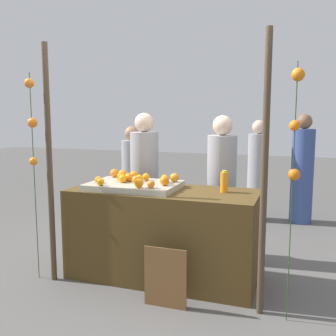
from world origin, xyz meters
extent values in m
plane|color=#565451|center=(0.00, 0.00, 0.00)|extent=(24.00, 24.00, 0.00)
cube|color=#4C3819|center=(0.00, 0.00, 0.45)|extent=(1.87, 0.76, 0.90)
cube|color=#B2AD99|center=(-0.30, -0.03, 0.93)|extent=(0.89, 0.61, 0.06)
sphere|color=orange|center=(0.07, 0.15, 1.01)|extent=(0.09, 0.09, 0.09)
sphere|color=orange|center=(-0.37, 0.01, 1.01)|extent=(0.09, 0.09, 0.09)
sphere|color=orange|center=(-0.28, 0.05, 1.00)|extent=(0.07, 0.07, 0.07)
sphere|color=orange|center=(-0.03, -0.24, 1.00)|extent=(0.07, 0.07, 0.07)
sphere|color=orange|center=(-0.64, 0.22, 1.01)|extent=(0.09, 0.09, 0.09)
sphere|color=orange|center=(-0.27, -0.06, 1.00)|extent=(0.08, 0.08, 0.08)
sphere|color=orange|center=(-0.38, 0.15, 1.01)|extent=(0.09, 0.09, 0.09)
sphere|color=orange|center=(-0.02, 0.09, 1.00)|extent=(0.08, 0.08, 0.08)
sphere|color=orange|center=(-0.54, 0.19, 1.01)|extent=(0.09, 0.09, 0.09)
sphere|color=orange|center=(0.04, -0.07, 1.01)|extent=(0.09, 0.09, 0.09)
sphere|color=orange|center=(-0.15, -0.26, 1.00)|extent=(0.08, 0.08, 0.08)
sphere|color=orange|center=(0.01, 0.02, 1.01)|extent=(0.09, 0.09, 0.09)
sphere|color=orange|center=(-0.24, 0.14, 1.00)|extent=(0.08, 0.08, 0.08)
sphere|color=orange|center=(-0.46, 0.02, 1.01)|extent=(0.09, 0.09, 0.09)
sphere|color=orange|center=(-0.62, -0.19, 1.00)|extent=(0.07, 0.07, 0.07)
sphere|color=orange|center=(-0.54, -0.28, 1.00)|extent=(0.07, 0.07, 0.07)
sphere|color=orange|center=(-0.41, -0.06, 1.00)|extent=(0.08, 0.08, 0.08)
cylinder|color=orange|center=(0.59, 0.09, 1.00)|extent=(0.08, 0.08, 0.19)
cylinder|color=yellow|center=(0.59, 0.09, 1.11)|extent=(0.04, 0.04, 0.02)
cube|color=brown|center=(0.23, -0.60, 0.26)|extent=(0.38, 0.01, 0.54)
cube|color=black|center=(0.23, -0.58, 0.26)|extent=(0.36, 0.02, 0.52)
cylinder|color=#99999E|center=(-0.48, 0.67, 0.72)|extent=(0.33, 0.33, 1.44)
sphere|color=beige|center=(-0.48, 0.67, 1.55)|extent=(0.22, 0.22, 0.22)
cylinder|color=#99999E|center=(0.44, 0.70, 0.71)|extent=(0.33, 0.33, 1.41)
sphere|color=beige|center=(0.44, 0.70, 1.52)|extent=(0.22, 0.22, 0.22)
cylinder|color=#384C8C|center=(1.29, 2.59, 0.71)|extent=(0.33, 0.33, 1.42)
sphere|color=brown|center=(1.29, 2.59, 1.53)|extent=(0.22, 0.22, 0.22)
cylinder|color=#99999E|center=(0.64, 2.51, 0.67)|extent=(0.31, 0.31, 1.34)
sphere|color=beige|center=(0.64, 2.51, 1.44)|extent=(0.21, 0.21, 0.21)
cylinder|color=#99999E|center=(-1.00, 1.47, 0.64)|extent=(0.30, 0.30, 1.27)
sphere|color=#A87A59|center=(-1.00, 1.47, 1.37)|extent=(0.20, 0.20, 0.20)
cylinder|color=#473828|center=(-1.01, -0.42, 1.16)|extent=(0.06, 0.06, 2.31)
cylinder|color=#473828|center=(1.01, -0.42, 1.16)|extent=(0.06, 0.06, 2.31)
cylinder|color=#2D4C23|center=(-1.18, -0.44, 1.02)|extent=(0.01, 0.01, 2.04)
sphere|color=orange|center=(-1.19, -0.44, 1.94)|extent=(0.09, 0.09, 0.09)
sphere|color=orange|center=(-1.18, -0.44, 1.57)|extent=(0.10, 0.10, 0.10)
sphere|color=orange|center=(-1.18, -0.44, 1.19)|extent=(0.08, 0.08, 0.08)
cylinder|color=#2D4C23|center=(1.23, -0.47, 1.02)|extent=(0.01, 0.01, 2.04)
sphere|color=orange|center=(1.24, -0.48, 1.94)|extent=(0.10, 0.10, 0.10)
sphere|color=orange|center=(1.23, -0.48, 1.57)|extent=(0.08, 0.08, 0.08)
sphere|color=orange|center=(1.24, -0.47, 1.19)|extent=(0.09, 0.09, 0.09)
camera|label=1|loc=(1.30, -3.59, 1.66)|focal=42.04mm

